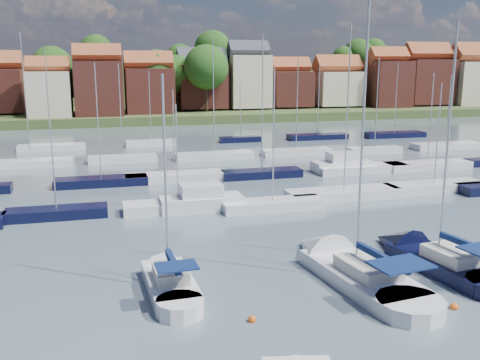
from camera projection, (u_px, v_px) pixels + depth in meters
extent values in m
plane|color=#415058|center=(214.00, 164.00, 65.91)|extent=(260.00, 260.00, 0.00)
cube|color=silver|center=(170.00, 287.00, 29.41)|extent=(2.72, 6.01, 1.20)
cone|color=silver|center=(160.00, 264.00, 32.86)|extent=(2.59, 2.98, 2.46)
cylinder|color=silver|center=(180.00, 310.00, 26.66)|extent=(2.57, 2.57, 1.20)
cube|color=beige|center=(171.00, 274.00, 28.82)|extent=(1.83, 2.54, 0.70)
cylinder|color=#B2B2B7|center=(165.00, 178.00, 28.48)|extent=(0.14, 0.14, 10.94)
cylinder|color=#B2B2B7|center=(173.00, 264.00, 27.87)|extent=(0.25, 3.28, 0.10)
cube|color=#0F204B|center=(173.00, 262.00, 27.84)|extent=(0.44, 3.13, 0.35)
cube|color=#0F204B|center=(177.00, 266.00, 26.81)|extent=(2.16, 1.57, 0.08)
cube|color=silver|center=(361.00, 279.00, 30.47)|extent=(4.53, 8.73, 1.20)
cone|color=silver|center=(315.00, 250.00, 35.19)|extent=(3.98, 4.47, 3.48)
cylinder|color=silver|center=(410.00, 310.00, 26.69)|extent=(3.90, 3.90, 1.20)
cube|color=beige|center=(368.00, 267.00, 29.74)|extent=(2.87, 3.76, 0.70)
cylinder|color=#B2B2B7|center=(363.00, 133.00, 29.19)|extent=(0.14, 0.14, 15.45)
cylinder|color=#B2B2B7|center=(382.00, 260.00, 28.50)|extent=(0.70, 4.61, 0.10)
cube|color=#0F204B|center=(382.00, 257.00, 28.47)|extent=(0.87, 4.41, 0.35)
cube|color=#0F204B|center=(401.00, 264.00, 27.07)|extent=(3.20, 2.45, 0.08)
cube|color=black|center=(444.00, 267.00, 32.32)|extent=(4.18, 7.67, 1.20)
cone|color=black|center=(394.00, 244.00, 36.38)|extent=(3.57, 3.98, 3.03)
cube|color=beige|center=(451.00, 255.00, 31.67)|extent=(2.59, 3.34, 0.70)
cylinder|color=#B2B2B7|center=(448.00, 143.00, 31.15)|extent=(0.14, 0.14, 13.78)
cylinder|color=#B2B2B7|center=(466.00, 246.00, 30.58)|extent=(0.76, 4.00, 0.10)
cube|color=#0F204B|center=(466.00, 244.00, 30.55)|extent=(0.92, 3.84, 0.35)
sphere|color=#D85914|center=(252.00, 321.00, 26.05)|extent=(0.42, 0.42, 0.42)
sphere|color=#D85914|center=(454.00, 309.00, 27.39)|extent=(0.45, 0.45, 0.45)
sphere|color=#D85914|center=(341.00, 260.00, 34.05)|extent=(0.43, 0.43, 0.43)
cube|color=black|center=(57.00, 214.00, 43.24)|extent=(8.01, 2.24, 1.00)
cylinder|color=#B2B2B7|center=(52.00, 146.00, 42.04)|extent=(0.12, 0.12, 10.16)
cube|color=silver|center=(178.00, 207.00, 45.34)|extent=(9.22, 2.58, 1.00)
cylinder|color=#B2B2B7|center=(177.00, 153.00, 44.35)|extent=(0.12, 0.12, 8.18)
cube|color=silver|center=(273.00, 205.00, 45.77)|extent=(8.78, 2.46, 1.00)
cylinder|color=#B2B2B7|center=(274.00, 136.00, 44.47)|extent=(0.12, 0.12, 11.06)
cube|color=silver|center=(344.00, 194.00, 49.58)|extent=(10.79, 3.02, 1.00)
cylinder|color=#B2B2B7|center=(347.00, 109.00, 47.87)|extent=(0.12, 0.12, 14.87)
cube|color=silver|center=(434.00, 187.00, 52.32)|extent=(10.13, 2.84, 1.00)
cylinder|color=#B2B2B7|center=(438.00, 134.00, 51.17)|extent=(0.12, 0.12, 9.59)
cube|color=silver|center=(201.00, 204.00, 45.60)|extent=(7.00, 2.60, 1.40)
cube|color=silver|center=(201.00, 192.00, 45.36)|extent=(3.50, 2.20, 1.30)
cube|color=black|center=(101.00, 182.00, 54.60)|extent=(9.30, 2.60, 1.00)
cylinder|color=#B2B2B7|center=(98.00, 121.00, 53.25)|extent=(0.12, 0.12, 11.48)
cube|color=silver|center=(175.00, 177.00, 56.82)|extent=(10.40, 2.91, 1.00)
cylinder|color=#B2B2B7|center=(174.00, 132.00, 55.77)|extent=(0.12, 0.12, 8.77)
cube|color=black|center=(262.00, 174.00, 58.45)|extent=(8.80, 2.46, 1.00)
cylinder|color=#B2B2B7|center=(262.00, 104.00, 56.79)|extent=(0.12, 0.12, 14.33)
cube|color=silver|center=(361.00, 169.00, 61.26)|extent=(10.73, 3.00, 1.00)
cylinder|color=#B2B2B7|center=(364.00, 112.00, 59.84)|extent=(0.12, 0.12, 12.14)
cube|color=silver|center=(427.00, 166.00, 63.14)|extent=(10.48, 2.93, 1.00)
cylinder|color=#B2B2B7|center=(431.00, 118.00, 61.92)|extent=(0.12, 0.12, 10.28)
cube|color=silver|center=(343.00, 167.00, 61.54)|extent=(7.00, 2.60, 1.40)
cube|color=silver|center=(343.00, 158.00, 61.31)|extent=(3.50, 2.20, 1.30)
cube|color=silver|center=(31.00, 164.00, 64.48)|extent=(9.71, 2.72, 1.00)
cylinder|color=#B2B2B7|center=(25.00, 97.00, 62.76)|extent=(0.12, 0.12, 14.88)
cube|color=silver|center=(123.00, 159.00, 67.43)|extent=(8.49, 2.38, 1.00)
cylinder|color=#B2B2B7|center=(121.00, 110.00, 66.10)|extent=(0.12, 0.12, 11.31)
cube|color=silver|center=(214.00, 156.00, 69.60)|extent=(10.16, 2.85, 1.00)
cylinder|color=#B2B2B7|center=(214.00, 96.00, 67.91)|extent=(0.12, 0.12, 14.59)
cube|color=silver|center=(296.00, 152.00, 72.50)|extent=(9.53, 2.67, 1.00)
cylinder|color=#B2B2B7|center=(297.00, 105.00, 71.10)|extent=(0.12, 0.12, 11.91)
cube|color=silver|center=(374.00, 151.00, 73.88)|extent=(7.62, 2.13, 1.00)
cylinder|color=#B2B2B7|center=(377.00, 103.00, 72.46)|extent=(0.12, 0.12, 12.13)
cube|color=silver|center=(446.00, 146.00, 77.87)|extent=(10.17, 2.85, 1.00)
cylinder|color=#B2B2B7|center=(449.00, 109.00, 76.71)|extent=(0.12, 0.12, 9.73)
cube|color=silver|center=(52.00, 148.00, 76.50)|extent=(9.24, 2.59, 1.00)
cylinder|color=#B2B2B7|center=(48.00, 98.00, 74.97)|extent=(0.12, 0.12, 13.17)
cube|color=silver|center=(151.00, 143.00, 80.69)|extent=(7.57, 2.12, 1.00)
cylinder|color=#B2B2B7|center=(150.00, 106.00, 79.47)|extent=(0.12, 0.12, 10.24)
cube|color=black|center=(240.00, 140.00, 84.28)|extent=(6.58, 1.84, 1.00)
cylinder|color=#B2B2B7|center=(240.00, 111.00, 83.30)|extent=(0.12, 0.12, 8.01)
cube|color=black|center=(318.00, 137.00, 87.42)|extent=(9.92, 2.78, 1.00)
cylinder|color=#B2B2B7|center=(319.00, 100.00, 86.13)|extent=(0.12, 0.12, 10.92)
cube|color=black|center=(394.00, 135.00, 89.71)|extent=(10.55, 2.95, 1.00)
cylinder|color=#B2B2B7|center=(396.00, 98.00, 88.36)|extent=(0.12, 0.12, 11.51)
cube|color=#414E27|center=(153.00, 109.00, 138.60)|extent=(200.00, 70.00, 3.00)
cube|color=#414E27|center=(145.00, 87.00, 161.21)|extent=(200.00, 60.00, 14.00)
cube|color=beige|center=(50.00, 94.00, 105.31)|extent=(8.09, 8.80, 8.96)
cube|color=brown|center=(48.00, 66.00, 104.13)|extent=(8.25, 4.00, 4.00)
cube|color=brown|center=(99.00, 89.00, 108.28)|extent=(9.36, 10.17, 10.97)
cube|color=brown|center=(97.00, 55.00, 106.85)|extent=(9.54, 4.63, 4.63)
cube|color=brown|center=(149.00, 91.00, 112.60)|extent=(9.90, 8.56, 9.42)
cube|color=brown|center=(148.00, 63.00, 111.32)|extent=(10.10, 4.90, 4.90)
cube|color=brown|center=(202.00, 87.00, 120.17)|extent=(10.59, 8.93, 9.49)
cube|color=#383A42|center=(201.00, 59.00, 118.86)|extent=(10.80, 5.24, 5.24)
cube|color=beige|center=(248.00, 81.00, 121.73)|extent=(9.01, 8.61, 11.65)
cube|color=#383A42|center=(248.00, 50.00, 120.24)|extent=(9.19, 4.46, 4.46)
cube|color=brown|center=(290.00, 89.00, 125.83)|extent=(9.10, 9.34, 8.00)
cube|color=brown|center=(290.00, 66.00, 124.73)|extent=(9.28, 4.50, 4.50)
cube|color=beige|center=(336.00, 88.00, 128.35)|extent=(10.86, 9.59, 7.88)
cube|color=brown|center=(337.00, 66.00, 127.21)|extent=(11.07, 5.37, 5.37)
cube|color=brown|center=(386.00, 84.00, 128.52)|extent=(9.18, 9.96, 10.97)
cube|color=brown|center=(388.00, 56.00, 127.09)|extent=(9.36, 4.54, 4.54)
cube|color=brown|center=(425.00, 82.00, 132.44)|extent=(11.39, 9.67, 10.76)
cube|color=brown|center=(427.00, 54.00, 130.97)|extent=(11.62, 5.64, 5.64)
cube|color=beige|center=(475.00, 84.00, 133.95)|extent=(12.95, 8.52, 10.80)
cube|color=brown|center=(477.00, 55.00, 132.44)|extent=(13.21, 6.41, 6.41)
cylinder|color=#382619|center=(357.00, 76.00, 149.35)|extent=(0.50, 0.50, 4.47)
sphere|color=#2A561A|center=(358.00, 54.00, 148.04)|extent=(8.18, 8.18, 8.18)
cylinder|color=#382619|center=(178.00, 101.00, 118.78)|extent=(0.50, 0.50, 4.46)
sphere|color=#2A561A|center=(177.00, 73.00, 117.47)|extent=(8.15, 8.15, 8.15)
cylinder|color=#382619|center=(213.00, 77.00, 137.41)|extent=(0.50, 0.50, 5.15)
sphere|color=#2A561A|center=(213.00, 49.00, 135.90)|extent=(9.41, 9.41, 9.41)
cylinder|color=#382619|center=(98.00, 77.00, 132.82)|extent=(0.50, 0.50, 4.56)
sphere|color=#2A561A|center=(96.00, 51.00, 131.48)|extent=(8.34, 8.34, 8.34)
cylinder|color=#382619|center=(54.00, 99.00, 120.96)|extent=(0.50, 0.50, 5.15)
sphere|color=#2A561A|center=(52.00, 67.00, 119.44)|extent=(9.42, 9.42, 9.42)
cylinder|color=#382619|center=(215.00, 99.00, 129.67)|extent=(0.50, 0.50, 3.77)
sphere|color=#2A561A|center=(215.00, 78.00, 128.57)|extent=(6.89, 6.89, 6.89)
cylinder|color=#382619|center=(207.00, 101.00, 115.35)|extent=(0.50, 0.50, 5.21)
sphere|color=#2A561A|center=(206.00, 67.00, 113.82)|extent=(9.53, 9.53, 9.53)
cylinder|color=#382619|center=(399.00, 98.00, 138.67)|extent=(0.50, 0.50, 2.97)
sphere|color=#2A561A|center=(400.00, 83.00, 137.80)|extent=(5.44, 5.44, 5.44)
cylinder|color=#382619|center=(158.00, 101.00, 115.55)|extent=(0.50, 0.50, 4.84)
sphere|color=#2A561A|center=(157.00, 70.00, 114.13)|extent=(8.85, 8.85, 8.85)
cylinder|color=#382619|center=(343.00, 77.00, 148.62)|extent=(0.50, 0.50, 3.72)
sphere|color=#2A561A|center=(344.00, 59.00, 147.53)|extent=(6.80, 6.80, 6.80)
cylinder|color=#382619|center=(386.00, 99.00, 129.54)|extent=(0.50, 0.50, 4.05)
sphere|color=#2A561A|center=(388.00, 76.00, 128.35)|extent=(7.40, 7.40, 7.40)
cylinder|color=#382619|center=(181.00, 80.00, 135.13)|extent=(0.50, 0.50, 3.93)
sphere|color=#2A561A|center=(180.00, 58.00, 133.98)|extent=(7.19, 7.19, 7.19)
cylinder|color=#382619|center=(287.00, 99.00, 129.53)|extent=(0.50, 0.50, 3.82)
sphere|color=#2A561A|center=(287.00, 77.00, 128.41)|extent=(6.99, 6.99, 6.99)
cylinder|color=#382619|center=(80.00, 106.00, 111.10)|extent=(0.50, 0.50, 3.48)
sphere|color=#2A561A|center=(78.00, 83.00, 110.08)|extent=(6.37, 6.37, 6.37)
cylinder|color=#382619|center=(381.00, 98.00, 138.71)|extent=(0.50, 0.50, 2.99)
sphere|color=#2A561A|center=(382.00, 83.00, 137.83)|extent=(5.46, 5.46, 5.46)
cylinder|color=#382619|center=(176.00, 103.00, 121.89)|extent=(0.50, 0.50, 3.25)
sphere|color=#2A561A|center=(176.00, 83.00, 120.93)|extent=(5.94, 5.94, 5.94)
cylinder|color=#382619|center=(146.00, 103.00, 121.88)|extent=(0.50, 0.50, 2.98)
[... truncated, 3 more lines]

